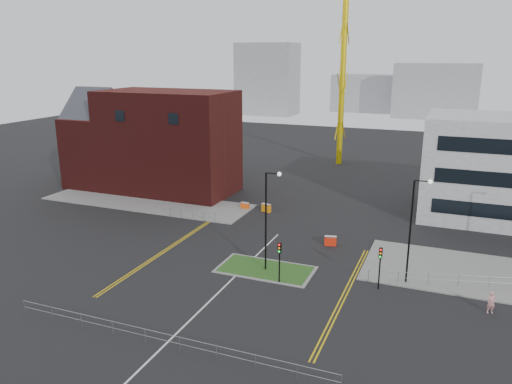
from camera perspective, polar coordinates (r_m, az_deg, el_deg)
ground at (r=39.69m, az=-5.90°, el=-12.85°), size 200.00×200.00×0.00m
pavement_left at (r=66.89m, az=-12.38°, el=-1.11°), size 28.00×8.00×0.12m
pavement_right at (r=48.80m, az=26.68°, el=-8.82°), size 24.00×10.00×0.12m
island_kerb at (r=45.46m, az=1.10°, el=-8.85°), size 8.60×4.60×0.08m
grass_island at (r=45.45m, az=1.10°, el=-8.83°), size 8.00×4.00×0.12m
brick_building at (r=71.84m, az=-12.00°, el=5.62°), size 24.20×10.07×14.24m
tower_crane at (r=86.45m, az=14.11°, el=20.19°), size 52.83×6.39×38.34m
streetlamp_island at (r=43.44m, az=1.40°, el=-2.43°), size 1.46×0.36×9.18m
streetlamp_right_near at (r=42.95m, az=17.57°, el=-3.39°), size 1.46×0.36×9.18m
traffic_light_island at (r=42.09m, az=2.70°, el=-7.18°), size 0.28×0.33×3.65m
traffic_light_right at (r=42.24m, az=14.01°, el=-7.57°), size 0.28×0.33×3.65m
railing_front at (r=34.83m, az=-10.69°, el=-15.93°), size 24.05×0.05×1.10m
railing_left at (r=58.86m, az=-7.30°, el=-2.46°), size 6.05×0.05×1.10m
railing_right at (r=46.09m, az=25.14°, el=-9.06°), size 19.05×5.05×1.10m
centre_line at (r=41.25m, az=-4.59°, el=-11.64°), size 0.15×30.00×0.01m
yellow_left_a at (r=51.67m, az=-9.64°, el=-6.03°), size 0.12×24.00×0.01m
yellow_left_b at (r=51.52m, az=-9.35°, el=-6.08°), size 0.12×24.00×0.01m
yellow_right_a at (r=41.88m, az=9.92°, el=-11.40°), size 0.12×20.00×0.01m
yellow_right_b at (r=41.83m, az=10.33°, el=-11.45°), size 0.12×20.00×0.01m
skyline_a at (r=161.20m, az=1.32°, el=12.77°), size 18.00×12.00×22.00m
skyline_b at (r=161.23m, az=19.84°, el=10.81°), size 24.00×12.00×16.00m
skyline_d at (r=172.97m, az=13.89°, el=10.86°), size 30.00×12.00×12.00m
pedestrian at (r=42.02m, az=25.30°, el=-11.35°), size 0.74×0.63×1.74m
barrier_left at (r=62.31m, az=-1.27°, el=-1.56°), size 1.09×0.44×0.89m
barrier_mid at (r=61.27m, az=1.17°, el=-1.79°), size 1.28×0.75×1.02m
barrier_right at (r=51.29m, az=8.51°, el=-5.50°), size 1.25×0.64×1.01m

